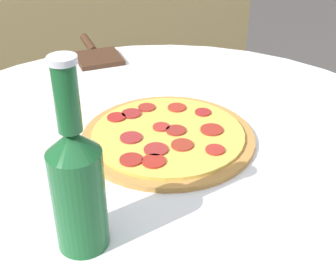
% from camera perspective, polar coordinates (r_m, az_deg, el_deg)
% --- Properties ---
extents(table, '(1.10, 1.10, 0.76)m').
position_cam_1_polar(table, '(0.95, -0.61, -12.04)').
color(table, white).
rests_on(table, ground_plane).
extents(pizza, '(0.32, 0.32, 0.02)m').
position_cam_1_polar(pizza, '(0.87, -0.03, -0.68)').
color(pizza, '#B77F3D').
rests_on(pizza, table).
extents(beer_bottle, '(0.07, 0.07, 0.27)m').
position_cam_1_polar(beer_bottle, '(0.61, -11.01, -6.29)').
color(beer_bottle, '#195628').
rests_on(beer_bottle, table).
extents(pizza_paddle, '(0.11, 0.23, 0.02)m').
position_cam_1_polar(pizza_paddle, '(1.26, -8.80, 9.20)').
color(pizza_paddle, '#422819').
rests_on(pizza_paddle, table).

